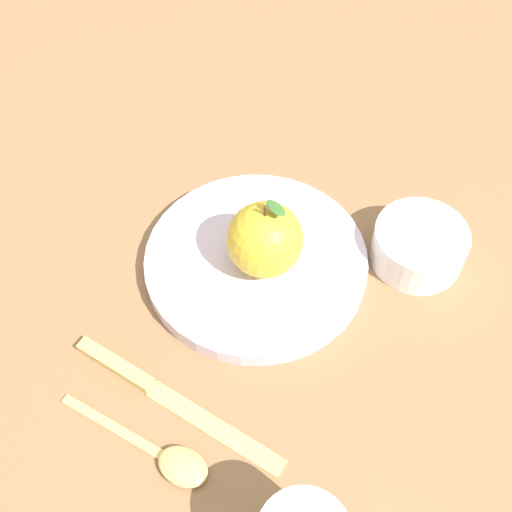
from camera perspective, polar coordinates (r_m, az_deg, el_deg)
name	(u,v)px	position (r m, az deg, el deg)	size (l,w,h in m)	color
ground_plane	(245,294)	(0.69, -1.01, -3.31)	(2.40, 2.40, 0.00)	olive
dinner_plate	(256,261)	(0.70, 0.00, -0.44)	(0.24, 0.24, 0.02)	silver
apple	(265,240)	(0.66, 0.79, 1.45)	(0.08, 0.08, 0.09)	gold
side_bowl	(420,243)	(0.72, 14.16, 1.09)	(0.10, 0.10, 0.04)	white
knife	(158,391)	(0.64, -8.63, -11.62)	(0.20, 0.15, 0.01)	#D8B766
spoon	(168,458)	(0.61, -7.74, -17.14)	(0.14, 0.11, 0.01)	#D8B766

